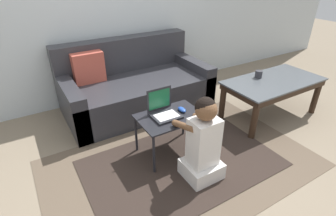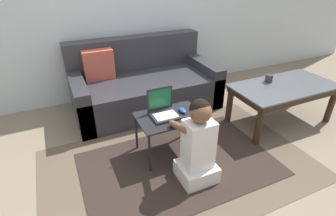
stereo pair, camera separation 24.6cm
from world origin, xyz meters
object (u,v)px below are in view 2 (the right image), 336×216
at_px(computer_mouse, 182,110).
at_px(laptop, 164,111).
at_px(coffee_table, 284,91).
at_px(laptop_desk, 170,120).
at_px(cup_on_table, 269,78).
at_px(couch, 143,85).
at_px(person_seated, 198,145).

bearing_deg(computer_mouse, laptop, 173.26).
distance_m(coffee_table, laptop_desk, 1.42).
xyz_separation_m(laptop_desk, laptop, (-0.04, 0.04, 0.09)).
height_order(laptop, cup_on_table, laptop).
bearing_deg(computer_mouse, laptop_desk, -171.95).
distance_m(couch, cup_on_table, 1.53).
bearing_deg(laptop_desk, person_seated, -82.45).
xyz_separation_m(couch, laptop_desk, (-0.11, -1.06, 0.09)).
xyz_separation_m(laptop_desk, person_seated, (0.06, -0.43, -0.02)).
relative_size(couch, laptop, 6.97).
distance_m(laptop_desk, cup_on_table, 1.33).
bearing_deg(laptop, laptop_desk, -43.68).
relative_size(couch, computer_mouse, 16.50).
bearing_deg(coffee_table, laptop_desk, 179.80).
bearing_deg(coffee_table, cup_on_table, 125.31).
height_order(coffee_table, computer_mouse, coffee_table).
relative_size(couch, coffee_table, 1.51).
distance_m(laptop, computer_mouse, 0.19).
xyz_separation_m(laptop_desk, computer_mouse, (0.14, 0.02, 0.07)).
xyz_separation_m(laptop_desk, cup_on_table, (1.32, 0.14, 0.14)).
xyz_separation_m(coffee_table, cup_on_table, (-0.10, 0.15, 0.11)).
bearing_deg(laptop, couch, 81.49).
relative_size(couch, person_seated, 2.30).
relative_size(person_seated, cup_on_table, 8.98).
bearing_deg(coffee_table, person_seated, -162.75).
xyz_separation_m(coffee_table, person_seated, (-1.36, -0.42, -0.05)).
distance_m(coffee_table, laptop, 1.47).
height_order(coffee_table, person_seated, person_seated).
bearing_deg(laptop_desk, cup_on_table, 6.20).
bearing_deg(coffee_table, computer_mouse, 178.87).
xyz_separation_m(computer_mouse, cup_on_table, (1.17, 0.12, 0.08)).
xyz_separation_m(person_seated, cup_on_table, (1.26, 0.57, 0.16)).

